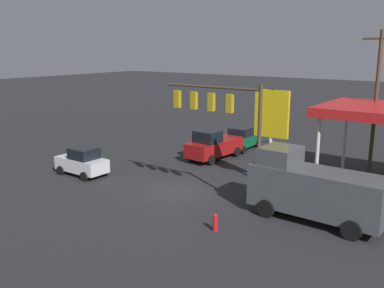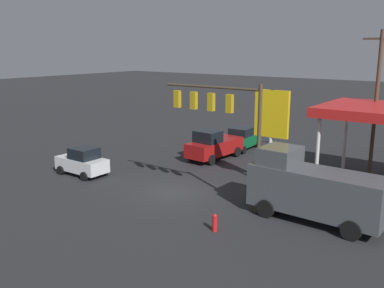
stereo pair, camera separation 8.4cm
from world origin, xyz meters
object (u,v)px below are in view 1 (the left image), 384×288
price_sign (272,118)px  delivery_truck (313,188)px  hatchback_crossing (82,162)px  pickup_parked (213,145)px  traffic_signal_assembly (220,113)px  utility_pole (376,100)px  sedan_waiting (241,139)px  fire_hydrant (215,223)px

price_sign → delivery_truck: size_ratio=0.89×
hatchback_crossing → pickup_parked: bearing=-118.8°
traffic_signal_assembly → hatchback_crossing: 11.38m
traffic_signal_assembly → pickup_parked: traffic_signal_assembly is taller
utility_pole → pickup_parked: 12.23m
sedan_waiting → fire_hydrant: bearing=22.6°
utility_pole → sedan_waiting: bearing=-5.8°
traffic_signal_assembly → delivery_truck: size_ratio=1.00×
pickup_parked → hatchback_crossing: bearing=-24.8°
utility_pole → pickup_parked: (11.09, 3.14, -4.10)m
pickup_parked → sedan_waiting: bearing=-177.6°
sedan_waiting → hatchback_crossing: (4.97, 13.28, -0.00)m
utility_pole → price_sign: (4.52, 6.51, -0.83)m
traffic_signal_assembly → hatchback_crossing: bearing=6.3°
pickup_parked → fire_hydrant: (-7.69, 11.35, -0.67)m
price_sign → delivery_truck: 6.41m
utility_pole → delivery_truck: bearing=89.1°
price_sign → delivery_truck: price_sign is taller
delivery_truck → traffic_signal_assembly: bearing=8.8°
delivery_truck → fire_hydrant: (3.23, 4.11, -1.26)m
pickup_parked → hatchback_crossing: 10.26m
traffic_signal_assembly → delivery_truck: (-5.29, -0.63, -3.46)m
sedan_waiting → utility_pole: bearing=80.9°
fire_hydrant → utility_pole: bearing=-103.2°
traffic_signal_assembly → sedan_waiting: (5.53, -12.13, -4.21)m
traffic_signal_assembly → utility_pole: 12.30m
traffic_signal_assembly → fire_hydrant: 6.22m
traffic_signal_assembly → price_sign: 4.67m
hatchback_crossing → sedan_waiting: bearing=-111.0°
price_sign → pickup_parked: (6.57, -3.37, -3.27)m
fire_hydrant → delivery_truck: bearing=-128.2°
sedan_waiting → delivery_truck: 15.81m
utility_pole → price_sign: 7.97m
traffic_signal_assembly → price_sign: (-0.95, -4.50, -0.78)m
traffic_signal_assembly → fire_hydrant: size_ratio=7.79×
pickup_parked → sedan_waiting: (-0.09, -4.26, -0.16)m
sedan_waiting → delivery_truck: delivery_truck is taller
pickup_parked → sedan_waiting: size_ratio=1.18×
hatchback_crossing → fire_hydrant: (-12.57, 2.33, -0.51)m
pickup_parked → traffic_signal_assembly: bearing=39.2°
price_sign → sedan_waiting: size_ratio=1.36×
price_sign → utility_pole: bearing=-124.8°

